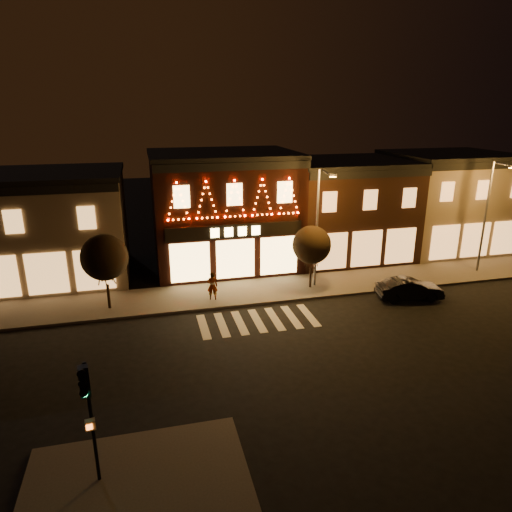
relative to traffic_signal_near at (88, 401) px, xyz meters
name	(u,v)px	position (x,y,z in m)	size (l,w,h in m)	color
ground	(278,357)	(7.68, 6.09, -3.11)	(120.00, 120.00, 0.00)	black
sidewalk_far	(272,290)	(9.68, 14.09, -3.04)	(44.00, 4.00, 0.15)	#47423D
building_left	(31,227)	(-5.32, 20.08, 0.55)	(12.20, 8.28, 7.30)	#7A6A57
building_pulp	(224,210)	(7.68, 20.06, 1.05)	(10.20, 8.34, 8.30)	black
building_right_a	(344,208)	(17.18, 20.08, 0.65)	(9.20, 8.28, 7.50)	#381E13
building_right_b	(446,201)	(26.18, 20.08, 0.80)	(9.20, 8.28, 7.80)	#7A6A57
traffic_signal_near	(88,401)	(0.00, 0.00, 0.00)	(0.33, 0.44, 4.20)	black
streetlamp_mid	(319,220)	(12.59, 13.84, 1.46)	(0.58, 1.73, 7.53)	#59595E
streetlamp_right	(489,209)	(24.82, 13.61, 1.56)	(0.49, 1.76, 7.70)	#59595E
tree_left	(104,258)	(-0.33, 13.53, 0.12)	(2.64, 2.64, 4.41)	black
tree_right	(312,245)	(12.14, 13.76, -0.11)	(2.44, 2.44, 4.08)	black
dark_sedan	(409,289)	(17.46, 10.76, -2.46)	(1.39, 3.98, 1.31)	black
pedestrian	(212,286)	(5.69, 13.31, -2.09)	(0.64, 0.42, 1.74)	gray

